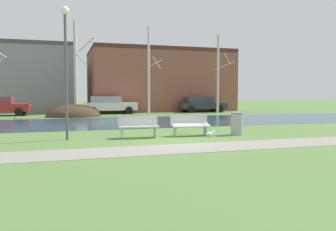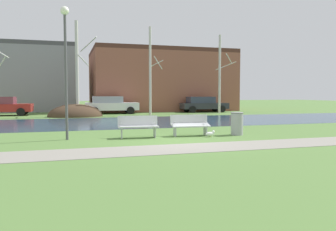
# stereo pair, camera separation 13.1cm
# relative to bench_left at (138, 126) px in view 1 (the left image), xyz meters

# --- Properties ---
(ground_plane) EXTENTS (120.00, 120.00, 0.00)m
(ground_plane) POSITION_rel_bench_left_xyz_m (1.09, 8.74, -0.47)
(ground_plane) COLOR #517538
(paved_path_strip) EXTENTS (60.00, 1.82, 0.01)m
(paved_path_strip) POSITION_rel_bench_left_xyz_m (1.09, -3.00, -0.47)
(paved_path_strip) COLOR gray
(paved_path_strip) RESTS_ON ground
(river_band) EXTENTS (80.00, 8.41, 0.01)m
(river_band) POSITION_rel_bench_left_xyz_m (1.09, 7.44, -0.47)
(river_band) COLOR #284256
(river_band) RESTS_ON ground
(soil_mound) EXTENTS (4.11, 3.06, 1.92)m
(soil_mound) POSITION_rel_bench_left_xyz_m (-2.14, 13.49, -0.47)
(soil_mound) COLOR #423021
(soil_mound) RESTS_ON ground
(bench_left) EXTENTS (1.65, 0.71, 0.87)m
(bench_left) POSITION_rel_bench_left_xyz_m (0.00, 0.00, 0.00)
(bench_left) COLOR #B2B5B7
(bench_left) RESTS_ON ground
(bench_right) EXTENTS (1.65, 0.71, 0.87)m
(bench_right) POSITION_rel_bench_left_xyz_m (2.20, 0.00, 0.00)
(bench_right) COLOR #B2B5B7
(bench_right) RESTS_ON ground
(trash_bin) EXTENTS (0.53, 0.53, 0.97)m
(trash_bin) POSITION_rel_bench_left_xyz_m (4.20, -0.32, 0.03)
(trash_bin) COLOR #999B9E
(trash_bin) RESTS_ON ground
(seagull) EXTENTS (0.44, 0.16, 0.26)m
(seagull) POSITION_rel_bench_left_xyz_m (2.87, -0.57, -0.34)
(seagull) COLOR white
(seagull) RESTS_ON ground
(streetlamp) EXTENTS (0.32, 0.32, 4.99)m
(streetlamp) POSITION_rel_bench_left_xyz_m (-2.71, 0.19, 2.90)
(streetlamp) COLOR #4C4C51
(streetlamp) RESTS_ON ground
(birch_left) EXTENTS (1.62, 2.34, 7.23)m
(birch_left) POSITION_rel_bench_left_xyz_m (-1.92, 13.38, 3.23)
(birch_left) COLOR beige
(birch_left) RESTS_ON ground
(birch_center_left) EXTENTS (1.17, 2.08, 7.18)m
(birch_center_left) POSITION_rel_bench_left_xyz_m (3.86, 13.72, 3.15)
(birch_center_left) COLOR beige
(birch_center_left) RESTS_ON ground
(birch_center) EXTENTS (1.62, 2.71, 6.98)m
(birch_center) POSITION_rel_bench_left_xyz_m (10.46, 14.51, 3.09)
(birch_center) COLOR beige
(birch_center) RESTS_ON ground
(parked_van_nearest_red) EXTENTS (4.35, 2.14, 1.51)m
(parked_van_nearest_red) POSITION_rel_bench_left_xyz_m (-7.69, 16.25, 0.32)
(parked_van_nearest_red) COLOR maroon
(parked_van_nearest_red) RESTS_ON ground
(parked_sedan_second_white) EXTENTS (4.60, 2.22, 1.52)m
(parked_sedan_second_white) POSITION_rel_bench_left_xyz_m (0.89, 16.23, 0.33)
(parked_sedan_second_white) COLOR silver
(parked_sedan_second_white) RESTS_ON ground
(parked_hatch_third_dark) EXTENTS (4.46, 2.11, 1.47)m
(parked_hatch_third_dark) POSITION_rel_bench_left_xyz_m (9.58, 16.31, 0.30)
(parked_hatch_third_dark) COLOR #282B30
(parked_hatch_third_dark) RESTS_ON ground
(building_grey_warehouse) EXTENTS (10.02, 6.82, 6.65)m
(building_grey_warehouse) POSITION_rel_bench_left_xyz_m (-6.63, 23.52, 2.85)
(building_grey_warehouse) COLOR gray
(building_grey_warehouse) RESTS_ON ground
(building_brick_low) EXTENTS (14.32, 9.94, 6.27)m
(building_brick_low) POSITION_rel_bench_left_xyz_m (6.92, 22.42, 2.66)
(building_brick_low) COLOR brown
(building_brick_low) RESTS_ON ground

